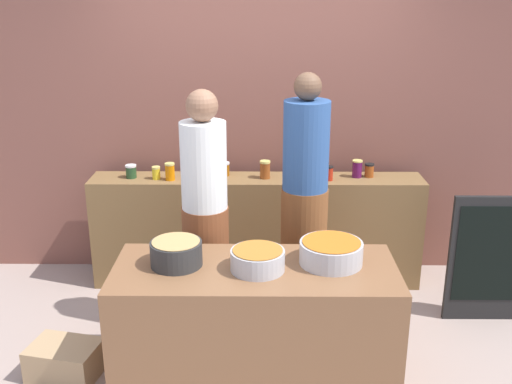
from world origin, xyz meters
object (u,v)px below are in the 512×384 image
preserve_jar_0 (131,171)px  cooking_pot_center (258,260)px  chalkboard_sign (486,259)px  preserve_jar_1 (156,173)px  preserve_jar_5 (329,173)px  preserve_jar_2 (170,172)px  preserve_jar_7 (369,170)px  preserve_jar_4 (265,169)px  preserve_jar_6 (357,169)px  preserve_jar_3 (224,169)px  bread_crate (65,360)px  cooking_pot_left (176,253)px  cook_in_cap (304,212)px  cooking_pot_right (331,253)px  cook_with_tongs (205,228)px

preserve_jar_0 → cooking_pot_center: (1.03, -1.42, -0.11)m
chalkboard_sign → preserve_jar_1: bearing=166.8°
preserve_jar_5 → chalkboard_sign: (1.11, -0.57, -0.48)m
preserve_jar_2 → preserve_jar_7: size_ratio=1.26×
preserve_jar_4 → chalkboard_sign: preserve_jar_4 is taller
chalkboard_sign → preserve_jar_7: bearing=139.7°
preserve_jar_5 → preserve_jar_6: 0.25m
preserve_jar_3 → cooking_pot_center: bearing=-79.3°
preserve_jar_0 → bread_crate: bearing=-98.5°
preserve_jar_7 → cooking_pot_left: (-1.38, -1.40, -0.10)m
preserve_jar_1 → preserve_jar_2: bearing=-12.3°
preserve_jar_1 → cook_in_cap: size_ratio=0.06×
cooking_pot_left → cooking_pot_center: bearing=-7.3°
preserve_jar_5 → cook_in_cap: 0.60m
preserve_jar_7 → cooking_pot_center: 1.72m
preserve_jar_2 → chalkboard_sign: bearing=-13.2°
preserve_jar_5 → cooking_pot_right: (-0.12, -1.28, -0.11)m
bread_crate → cooking_pot_center: bearing=-3.4°
preserve_jar_5 → chalkboard_sign: preserve_jar_5 is taller
preserve_jar_6 → chalkboard_sign: preserve_jar_6 is taller
cook_with_tongs → chalkboard_sign: bearing=5.6°
preserve_jar_1 → cook_with_tongs: size_ratio=0.06×
preserve_jar_3 → chalkboard_sign: bearing=-19.4°
cook_in_cap → preserve_jar_2: bearing=152.7°
bread_crate → preserve_jar_7: bearing=33.1°
preserve_jar_6 → chalkboard_sign: size_ratio=0.15×
preserve_jar_0 → cooking_pot_right: bearing=-42.1°
cooking_pot_right → cook_with_tongs: cook_with_tongs is taller
cooking_pot_right → cook_in_cap: bearing=98.5°
bread_crate → chalkboard_sign: chalkboard_sign is taller
preserve_jar_1 → cooking_pot_left: (0.34, -1.33, -0.10)m
preserve_jar_4 → cook_in_cap: (0.28, -0.59, -0.14)m
cooking_pot_center → preserve_jar_3: bearing=100.7°
preserve_jar_6 → cooking_pot_left: size_ratio=0.46×
preserve_jar_4 → cooking_pot_left: bearing=-111.6°
preserve_jar_0 → chalkboard_sign: preserve_jar_0 is taller
preserve_jar_0 → bread_crate: preserve_jar_0 is taller
preserve_jar_3 → bread_crate: 1.91m
preserve_jar_7 → bread_crate: 2.69m
bread_crate → preserve_jar_1: bearing=72.7°
preserve_jar_4 → cook_with_tongs: 0.93m
cooking_pot_right → bread_crate: cooking_pot_right is taller
preserve_jar_2 → chalkboard_sign: 2.49m
preserve_jar_6 → cooking_pot_center: preserve_jar_6 is taller
preserve_jar_6 → cooking_pot_center: bearing=-118.7°
preserve_jar_0 → preserve_jar_7: preserve_jar_7 is taller
preserve_jar_2 → bread_crate: 1.65m
preserve_jar_4 → cook_with_tongs: (-0.41, -0.81, -0.18)m
preserve_jar_4 → preserve_jar_1: bearing=-178.1°
preserve_jar_6 → cook_in_cap: (-0.47, -0.63, -0.14)m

